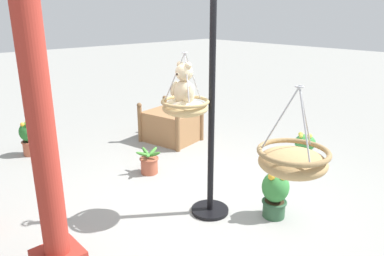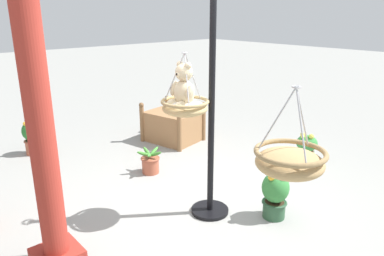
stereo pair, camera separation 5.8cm
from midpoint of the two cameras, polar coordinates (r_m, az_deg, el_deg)
name	(u,v)px [view 2 (the right image)]	position (r m, az deg, el deg)	size (l,w,h in m)	color
ground_plane	(196,204)	(4.59, 1.01, -11.85)	(40.00, 40.00, 0.00)	gray
display_pole_central	(211,145)	(4.08, 3.39, -2.65)	(0.44, 0.44, 2.65)	black
hanging_basket_with_teddy	(185,106)	(3.88, -0.68, 3.38)	(0.52, 0.52, 0.67)	tan
teddy_bear	(183,88)	(3.82, -0.95, 6.29)	(0.33, 0.29, 0.48)	beige
hanging_basket_left_high	(290,161)	(2.61, 15.66, -4.97)	(0.50, 0.50, 0.63)	tan
greenhouse_pillar_left	(40,123)	(3.30, -22.22, 0.69)	(0.44, 0.44, 2.84)	#9E2D23
wooden_planter_box	(173,125)	(6.63, -2.74, 0.47)	(1.07, 0.96, 0.72)	#9E7047
potted_plant_fern_front	(306,149)	(5.88, 17.71, -3.11)	(0.31, 0.31, 0.52)	beige
potted_plant_tall_leafy	(150,163)	(5.38, -6.22, -5.39)	(0.38, 0.38, 0.37)	#AD563D
potted_plant_bushy_green	(32,136)	(6.53, -23.53, -1.17)	(0.29, 0.29, 0.61)	#AD563D
potted_plant_conical_shrub	(275,194)	(4.30, 13.25, -9.96)	(0.31, 0.31, 0.59)	#2D5638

